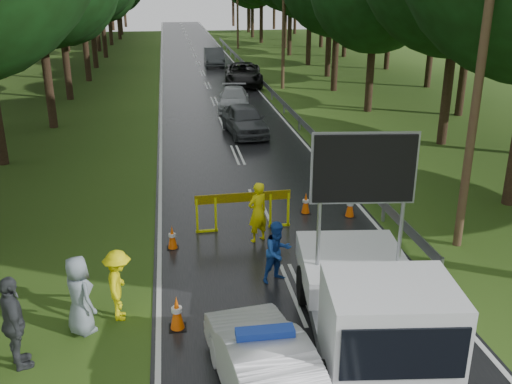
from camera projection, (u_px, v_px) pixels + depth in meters
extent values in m
plane|color=#2D4D16|center=(297.00, 294.00, 13.97)|extent=(160.00, 160.00, 0.00)
cube|color=black|center=(208.00, 86.00, 41.77)|extent=(7.00, 140.00, 0.02)
cylinder|color=gray|center=(441.00, 270.00, 14.38)|extent=(0.12, 0.12, 0.70)
cube|color=gray|center=(257.00, 77.00, 42.11)|extent=(0.05, 60.00, 0.30)
cylinder|color=#4E3224|center=(480.00, 71.00, 14.83)|extent=(0.24, 0.24, 10.00)
cylinder|color=#4E3224|center=(284.00, 15.00, 38.93)|extent=(0.24, 0.24, 10.00)
cylinder|color=#4E3224|center=(237.00, 2.00, 63.02)|extent=(0.24, 0.24, 10.00)
imported|color=silver|center=(265.00, 369.00, 10.18)|extent=(1.97, 4.32, 1.38)
cube|color=#1938A5|center=(265.00, 333.00, 9.92)|extent=(1.06, 0.41, 0.14)
cube|color=gray|center=(362.00, 310.00, 12.16)|extent=(2.76, 4.91, 0.28)
cube|color=white|center=(353.00, 267.00, 13.05)|extent=(2.63, 2.93, 0.61)
cube|color=white|center=(389.00, 333.00, 10.01)|extent=(2.42, 2.03, 1.89)
cube|color=black|center=(404.00, 354.00, 9.07)|extent=(2.05, 0.28, 0.95)
cube|color=black|center=(364.00, 168.00, 11.76)|extent=(2.12, 0.38, 1.45)
cylinder|color=black|center=(446.00, 383.00, 10.16)|extent=(0.42, 0.97, 0.94)
cylinder|color=black|center=(305.00, 285.00, 13.43)|extent=(0.42, 0.97, 0.94)
cylinder|color=black|center=(394.00, 284.00, 13.50)|extent=(0.42, 0.97, 0.94)
cube|color=#D7E20C|center=(197.00, 216.00, 17.12)|extent=(0.07, 0.07, 1.13)
cube|color=#D7E20C|center=(216.00, 215.00, 17.22)|extent=(0.07, 0.07, 1.13)
cube|color=#D7E20C|center=(270.00, 211.00, 17.52)|extent=(0.07, 0.07, 1.13)
cube|color=#D7E20C|center=(288.00, 210.00, 17.62)|extent=(0.07, 0.07, 1.13)
cube|color=#F2CC00|center=(243.00, 197.00, 17.19)|extent=(2.93, 0.16, 0.28)
imported|color=yellow|center=(258.00, 212.00, 16.49)|extent=(0.79, 0.71, 1.82)
imported|color=#1A49AB|center=(278.00, 252.00, 14.31)|extent=(0.97, 0.88, 1.62)
imported|color=#FFF20D|center=(119.00, 285.00, 12.69)|extent=(0.64, 1.09, 1.67)
imported|color=#3A3D41|center=(14.00, 323.00, 11.01)|extent=(0.90, 1.26, 1.98)
imported|color=gray|center=(79.00, 295.00, 12.17)|extent=(0.99, 1.04, 1.80)
imported|color=#414449|center=(245.00, 120.00, 28.25)|extent=(2.16, 4.50, 1.48)
imported|color=#ABADB4|center=(234.00, 99.00, 33.87)|extent=(2.33, 4.57, 1.27)
imported|color=black|center=(243.00, 74.00, 41.64)|extent=(3.23, 6.01, 1.60)
imported|color=#3E4145|center=(214.00, 57.00, 51.46)|extent=(1.74, 4.79, 1.57)
cube|color=black|center=(178.00, 328.00, 12.56)|extent=(0.38, 0.38, 0.03)
cone|color=#FF5B08|center=(177.00, 312.00, 12.42)|extent=(0.32, 0.32, 0.79)
cube|color=black|center=(317.00, 291.00, 14.04)|extent=(0.35, 0.35, 0.03)
cone|color=#FF5B08|center=(317.00, 279.00, 13.91)|extent=(0.29, 0.29, 0.71)
cube|color=black|center=(305.00, 213.00, 18.80)|extent=(0.34, 0.34, 0.03)
cone|color=#FF5B08|center=(306.00, 203.00, 18.68)|extent=(0.28, 0.28, 0.71)
cube|color=black|center=(173.00, 248.00, 16.33)|extent=(0.33, 0.33, 0.03)
cone|color=#FF5B08|center=(172.00, 237.00, 16.20)|extent=(0.28, 0.28, 0.69)
cube|color=black|center=(349.00, 216.00, 18.53)|extent=(0.36, 0.36, 0.03)
cone|color=#FF5B08|center=(350.00, 206.00, 18.40)|extent=(0.29, 0.29, 0.73)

